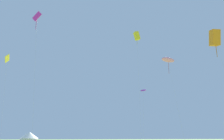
{
  "coord_description": "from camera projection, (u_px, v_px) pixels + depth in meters",
  "views": [
    {
      "loc": [
        -6.85,
        -5.18,
        2.0
      ],
      "look_at": [
        0.0,
        32.0,
        13.09
      ],
      "focal_mm": 36.59,
      "sensor_mm": 36.0,
      "label": 1
    }
  ],
  "objects": [
    {
      "name": "festival_tent_left",
      "position": [
        29.0,
        137.0,
        63.77
      ],
      "size": [
        5.13,
        5.13,
        3.33
      ],
      "color": "white",
      "rests_on": "ground"
    },
    {
      "name": "kite_purple_parafoil",
      "position": [
        143.0,
        90.0,
        64.15
      ],
      "size": [
        1.85,
        2.07,
        14.91
      ],
      "color": "purple",
      "rests_on": "ground"
    },
    {
      "name": "kite_yellow_box",
      "position": [
        137.0,
        36.0,
        60.52
      ],
      "size": [
        1.78,
        1.66,
        28.94
      ],
      "color": "yellow",
      "rests_on": "ground"
    },
    {
      "name": "kite_orange_box",
      "position": [
        215.0,
        38.0,
        38.59
      ],
      "size": [
        2.76,
        2.71,
        19.56
      ],
      "color": "orange",
      "rests_on": "ground"
    },
    {
      "name": "kite_pink_parafoil",
      "position": [
        168.0,
        60.0,
        57.71
      ],
      "size": [
        4.64,
        2.98,
        21.47
      ],
      "color": "pink",
      "rests_on": "ground"
    },
    {
      "name": "kite_yellow_diamond",
      "position": [
        7.0,
        59.0,
        53.8
      ],
      "size": [
        1.86,
        3.52,
        20.99
      ],
      "color": "yellow",
      "rests_on": "ground"
    },
    {
      "name": "kite_magenta_diamond",
      "position": [
        37.0,
        18.0,
        39.24
      ],
      "size": [
        2.31,
        2.05,
        23.17
      ],
      "color": "#E02DA3",
      "rests_on": "ground"
    }
  ]
}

